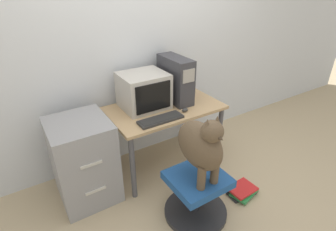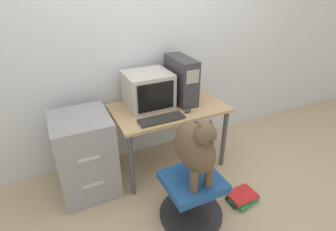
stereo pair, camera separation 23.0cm
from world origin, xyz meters
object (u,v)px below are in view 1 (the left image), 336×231
object	(u,v)px
crt_monitor	(144,91)
filing_cabinet	(84,161)
pc_tower	(175,79)
office_chair	(196,195)
book_stack_floor	(243,191)
keyboard	(161,119)
dog	(201,145)

from	to	relation	value
crt_monitor	filing_cabinet	xyz separation A→B (m)	(-0.70, -0.13, -0.48)
pc_tower	filing_cabinet	size ratio (longest dim) A/B	0.58
crt_monitor	office_chair	distance (m)	1.10
crt_monitor	filing_cabinet	size ratio (longest dim) A/B	0.55
crt_monitor	book_stack_floor	distance (m)	1.37
keyboard	pc_tower	bearing A→B (deg)	40.48
office_chair	pc_tower	bearing A→B (deg)	68.60
crt_monitor	keyboard	size ratio (longest dim) A/B	1.03
filing_cabinet	office_chair	bearing A→B (deg)	-45.36
filing_cabinet	book_stack_floor	bearing A→B (deg)	-32.77
pc_tower	book_stack_floor	distance (m)	1.29
filing_cabinet	pc_tower	bearing A→B (deg)	5.61
office_chair	crt_monitor	bearing A→B (deg)	91.64
crt_monitor	office_chair	xyz separation A→B (m)	(0.02, -0.87, -0.67)
pc_tower	office_chair	bearing A→B (deg)	-111.40
crt_monitor	dog	world-z (taller)	crt_monitor
dog	filing_cabinet	bearing A→B (deg)	134.09
filing_cabinet	book_stack_floor	world-z (taller)	filing_cabinet
keyboard	book_stack_floor	size ratio (longest dim) A/B	1.43
pc_tower	filing_cabinet	distance (m)	1.19
keyboard	book_stack_floor	bearing A→B (deg)	-47.02
crt_monitor	filing_cabinet	distance (m)	0.86
keyboard	crt_monitor	bearing A→B (deg)	88.33
crt_monitor	dog	distance (m)	0.90
keyboard	dog	distance (m)	0.55
filing_cabinet	book_stack_floor	distance (m)	1.53
office_chair	dog	size ratio (longest dim) A/B	0.92
keyboard	dog	world-z (taller)	dog
dog	book_stack_floor	xyz separation A→B (m)	(0.52, -0.05, -0.70)
keyboard	filing_cabinet	size ratio (longest dim) A/B	0.54
office_chair	keyboard	bearing A→B (deg)	93.76
crt_monitor	office_chair	world-z (taller)	crt_monitor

